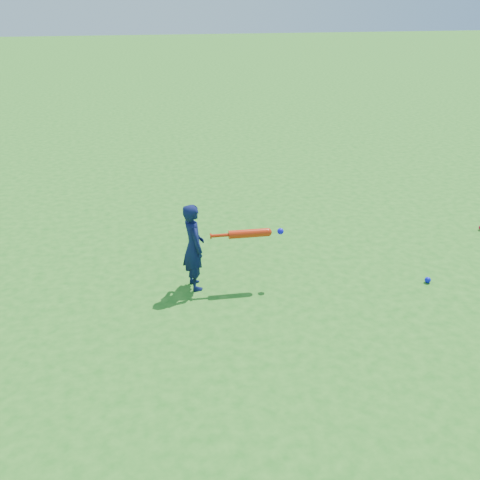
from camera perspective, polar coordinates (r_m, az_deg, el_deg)
The scene contains 4 objects.
ground at distance 6.09m, azimuth 2.53°, elevation -3.93°, with size 80.00×80.00×0.00m, color #23711B.
child at distance 5.69m, azimuth -4.97°, elevation -0.73°, with size 0.35×0.23×0.96m, color #0D133F.
ground_ball_blue at distance 6.30m, azimuth 19.39°, elevation -4.04°, with size 0.07×0.07×0.07m, color #0C13D9.
bat_swing at distance 5.66m, azimuth 1.25°, elevation 0.72°, with size 0.79×0.10×0.09m.
Camera 1 is at (-1.31, -5.18, 2.93)m, focal length 40.00 mm.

